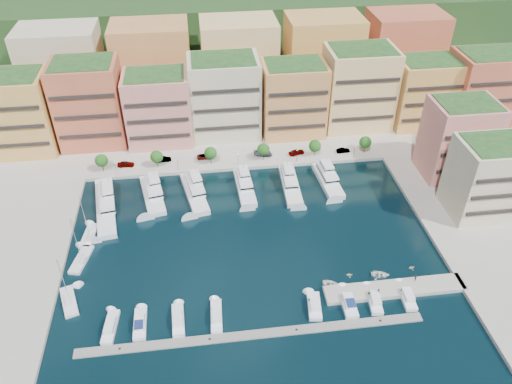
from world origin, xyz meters
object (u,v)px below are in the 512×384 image
cruiser_6 (314,306)px  lamppost_3 (297,154)px  yacht_0 (106,203)px  tender_2 (380,275)px  car_1 (164,159)px  cruiser_0 (110,327)px  cruiser_7 (348,303)px  tender_0 (331,284)px  tender_3 (412,267)px  lamppost_0 (115,167)px  car_3 (263,153)px  tree_1 (157,157)px  sailboat_0 (69,302)px  lamppost_1 (177,162)px  tree_5 (365,142)px  yacht_1 (153,193)px  person_0 (378,292)px  tree_0 (102,161)px  person_1 (415,278)px  yacht_3 (244,185)px  cruiser_1 (140,324)px  cruiser_2 (178,320)px  car_2 (205,156)px  tender_1 (349,275)px  car_4 (297,152)px  yacht_4 (290,183)px  car_0 (126,164)px  cruiser_3 (216,316)px  lamppost_2 (238,158)px  tree_3 (263,149)px  sailboat_2 (89,236)px  car_5 (343,150)px  yacht_2 (194,190)px  yacht_5 (327,178)px

cruiser_6 → lamppost_3: bearing=82.8°
yacht_0 → tender_2: yacht_0 is taller
car_1 → cruiser_0: bearing=166.5°
cruiser_7 → tender_0: 6.29m
cruiser_6 → tender_3: bearing=18.7°
lamppost_0 → car_3: (44.32, 4.88, -1.99)m
tree_1 → sailboat_0: bearing=-109.9°
sailboat_0 → lamppost_1: bearing=63.1°
tree_5 → yacht_1: (-65.20, -12.91, -3.65)m
lamppost_3 → cruiser_7: lamppost_3 is taller
person_0 → tree_0: bearing=23.6°
tree_1 → car_1: tree_1 is taller
person_1 → car_3: bearing=-107.6°
yacht_0 → yacht_3: (38.50, 3.71, 0.00)m
yacht_0 → cruiser_1: 43.41m
cruiser_2 → tender_2: size_ratio=1.98×
car_2 → tender_1: bearing=-149.0°
cruiser_0 → car_4: size_ratio=1.76×
yacht_4 → car_0: (-47.57, 15.07, 0.74)m
lamppost_3 → tender_0: (-1.70, -49.93, -3.40)m
car_3 → car_1: bearing=100.9°
tree_5 → cruiser_1: (-66.24, -58.11, -4.17)m
lamppost_0 → car_0: bearing=59.8°
tender_1 → cruiser_6: bearing=135.5°
lamppost_3 → car_3: size_ratio=0.73×
car_0 → car_4: car_4 is taller
cruiser_7 → person_0: size_ratio=4.31×
yacht_4 → cruiser_6: (-2.93, -44.77, -0.54)m
lamppost_0 → cruiser_3: lamppost_0 is taller
lamppost_1 → tender_3: bearing=-41.0°
lamppost_1 → lamppost_2: (18.00, 0.00, 0.00)m
yacht_4 → car_2: (-23.72, 16.48, 0.57)m
lamppost_0 → tender_1: size_ratio=2.82×
cruiser_6 → tree_0: bearing=131.3°
lamppost_3 → cruiser_6: 56.32m
tree_3 → cruiser_1: (-34.24, -58.11, -4.17)m
person_1 → sailboat_2: bearing=-61.7°
yacht_3 → car_2: (-10.58, 15.70, 0.46)m
tree_5 → tender_3: (-3.62, -49.50, -4.33)m
tree_1 → car_5: 57.57m
cruiser_7 → lamppost_3: bearing=90.5°
tree_1 → lamppost_3: tree_1 is taller
yacht_3 → tender_0: bearing=-68.7°
cruiser_3 → car_5: (43.74, 59.04, 1.15)m
tree_0 → yacht_2: bearing=-26.9°
lamppost_3 → yacht_2: 33.54m
sailboat_2 → person_0: 72.15m
tender_3 → car_5: bearing=-7.8°
tree_0 → cruiser_7: 82.57m
car_1 → yacht_5: bearing=-112.3°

